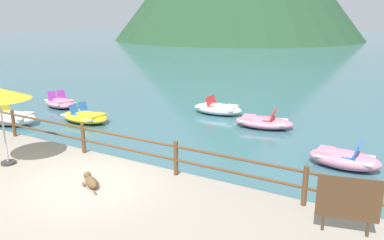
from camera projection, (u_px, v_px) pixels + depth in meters
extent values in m
plane|color=#3D6B75|center=(339.00, 57.00, 43.10)|extent=(200.00, 200.00, 0.00)
cube|color=#A39989|center=(12.00, 231.00, 7.72)|extent=(28.00, 8.00, 0.40)
cylinder|color=brown|center=(13.00, 123.00, 13.11)|extent=(0.12, 0.12, 0.95)
cylinder|color=brown|center=(83.00, 138.00, 11.49)|extent=(0.12, 0.12, 0.95)
cylinder|color=brown|center=(176.00, 158.00, 9.87)|extent=(0.12, 0.12, 0.95)
cylinder|color=brown|center=(305.00, 186.00, 8.25)|extent=(0.12, 0.12, 0.95)
cylinder|color=brown|center=(125.00, 137.00, 10.59)|extent=(23.80, 0.07, 0.07)
cylinder|color=brown|center=(126.00, 149.00, 10.69)|extent=(23.80, 0.07, 0.07)
cube|color=silver|center=(348.00, 199.00, 7.09)|extent=(1.08, 0.29, 0.80)
cube|color=#4C331E|center=(349.00, 199.00, 7.08)|extent=(1.16, 0.30, 0.88)
cylinder|color=#4C331E|center=(323.00, 222.00, 7.36)|extent=(0.06, 0.06, 0.35)
cylinder|color=#4C331E|center=(368.00, 228.00, 7.13)|extent=(0.06, 0.06, 0.35)
cylinder|color=#B2B2B7|center=(4.00, 131.00, 10.45)|extent=(0.05, 0.05, 2.00)
cylinder|color=#333333|center=(8.00, 163.00, 10.71)|extent=(0.40, 0.40, 0.08)
ellipsoid|color=brown|center=(91.00, 182.00, 9.26)|extent=(0.68, 0.55, 0.24)
sphere|color=brown|center=(87.00, 175.00, 9.56)|extent=(0.20, 0.20, 0.20)
ellipsoid|color=brown|center=(86.00, 175.00, 9.66)|extent=(0.14, 0.13, 0.08)
cylinder|color=brown|center=(95.00, 192.00, 8.91)|extent=(0.21, 0.15, 0.04)
ellipsoid|color=brown|center=(96.00, 181.00, 9.49)|extent=(0.21, 0.16, 0.07)
ellipsoid|color=brown|center=(84.00, 184.00, 9.33)|extent=(0.21, 0.16, 0.07)
ellipsoid|color=pink|center=(60.00, 103.00, 19.21)|extent=(2.47, 1.84, 0.44)
cube|color=silver|center=(60.00, 101.00, 19.19)|extent=(1.94, 1.48, 0.06)
cube|color=purple|center=(54.00, 100.00, 19.13)|extent=(0.50, 0.50, 0.08)
cube|color=purple|center=(52.00, 96.00, 19.20)|extent=(0.32, 0.44, 0.43)
cube|color=purple|center=(63.00, 99.00, 19.45)|extent=(0.50, 0.50, 0.08)
cube|color=purple|center=(61.00, 94.00, 19.52)|extent=(0.32, 0.44, 0.43)
cube|color=pink|center=(65.00, 102.00, 18.75)|extent=(0.72, 0.96, 0.12)
ellipsoid|color=white|center=(218.00, 109.00, 17.80)|extent=(2.47, 1.33, 0.51)
cube|color=silver|center=(218.00, 107.00, 17.78)|extent=(1.93, 1.09, 0.06)
cube|color=red|center=(212.00, 106.00, 17.63)|extent=(0.42, 0.42, 0.08)
cube|color=red|center=(209.00, 101.00, 17.65)|extent=(0.22, 0.41, 0.43)
cube|color=red|center=(216.00, 104.00, 18.05)|extent=(0.42, 0.42, 0.08)
cube|color=red|center=(213.00, 99.00, 18.07)|extent=(0.22, 0.41, 0.43)
cube|color=white|center=(231.00, 107.00, 17.47)|extent=(0.57, 0.88, 0.12)
ellipsoid|color=pink|center=(344.00, 159.00, 11.42)|extent=(2.16, 1.17, 0.55)
cube|color=silver|center=(345.00, 156.00, 11.40)|extent=(1.68, 0.96, 0.06)
cube|color=blue|center=(352.00, 153.00, 11.48)|extent=(0.41, 0.41, 0.08)
cube|color=blue|center=(359.00, 147.00, 11.33)|extent=(0.22, 0.41, 0.43)
cube|color=blue|center=(349.00, 157.00, 11.12)|extent=(0.41, 0.41, 0.08)
cube|color=blue|center=(357.00, 152.00, 10.97)|extent=(0.22, 0.41, 0.43)
cube|color=pink|center=(325.00, 151.00, 11.67)|extent=(0.49, 0.79, 0.12)
ellipsoid|color=white|center=(10.00, 118.00, 16.03)|extent=(2.70, 1.90, 0.59)
cube|color=silver|center=(10.00, 116.00, 16.00)|extent=(2.12, 1.53, 0.06)
cube|color=yellow|center=(2.00, 115.00, 15.79)|extent=(0.50, 0.50, 0.08)
cube|color=yellow|center=(10.00, 113.00, 16.25)|extent=(0.50, 0.50, 0.08)
cube|color=yellow|center=(5.00, 107.00, 16.23)|extent=(0.32, 0.44, 0.43)
cube|color=white|center=(23.00, 115.00, 15.84)|extent=(0.77, 0.98, 0.12)
ellipsoid|color=yellow|center=(85.00, 117.00, 16.46)|extent=(2.50, 1.42, 0.45)
cube|color=silver|center=(85.00, 115.00, 16.44)|extent=(1.95, 1.16, 0.06)
cube|color=blue|center=(77.00, 114.00, 16.30)|extent=(0.42, 0.42, 0.08)
cube|color=blue|center=(74.00, 109.00, 16.33)|extent=(0.22, 0.41, 0.43)
cube|color=blue|center=(86.00, 112.00, 16.73)|extent=(0.42, 0.42, 0.08)
cube|color=blue|center=(83.00, 107.00, 16.77)|extent=(0.22, 0.41, 0.43)
cube|color=yellow|center=(95.00, 116.00, 16.08)|extent=(0.57, 0.95, 0.12)
ellipsoid|color=pink|center=(264.00, 122.00, 15.61)|extent=(2.60, 1.69, 0.46)
cube|color=silver|center=(264.00, 121.00, 15.59)|extent=(2.04, 1.37, 0.06)
cube|color=red|center=(269.00, 118.00, 15.74)|extent=(0.46, 0.46, 0.08)
cube|color=red|center=(274.00, 113.00, 15.62)|extent=(0.27, 0.43, 0.43)
cube|color=red|center=(268.00, 121.00, 15.27)|extent=(0.46, 0.46, 0.08)
cube|color=red|center=(272.00, 116.00, 15.15)|extent=(0.27, 0.43, 0.43)
cube|color=pink|center=(249.00, 118.00, 15.79)|extent=(0.68, 0.99, 0.12)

